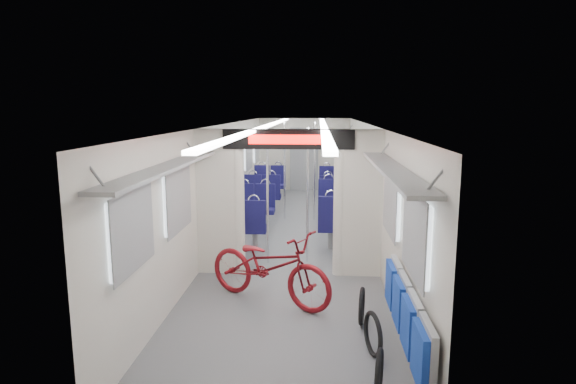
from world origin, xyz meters
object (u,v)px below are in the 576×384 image
object	(u,v)px
stanchion_far_left	(285,171)
stanchion_near_right	(308,196)
bike_hoop_b	(373,336)
seat_bay_far_left	(266,186)
bicycle	(269,266)
seat_bay_near_right	(341,209)
bike_hoop_a	(379,377)
stanchion_near_left	(268,197)
bike_hoop_c	(362,308)
seat_bay_far_right	(336,187)
stanchion_far_right	(314,172)
flip_bench	(406,314)
seat_bay_near_left	(249,212)

from	to	relation	value
stanchion_far_left	stanchion_near_right	bearing A→B (deg)	-79.15
bike_hoop_b	stanchion_near_right	distance (m)	3.39
seat_bay_far_left	bicycle	bearing A→B (deg)	-83.51
bike_hoop_b	seat_bay_far_left	bearing A→B (deg)	104.12
seat_bay_near_right	seat_bay_far_left	bearing A→B (deg)	121.69
seat_bay_near_right	stanchion_far_left	bearing A→B (deg)	130.46
bike_hoop_a	seat_bay_far_left	world-z (taller)	seat_bay_far_left
bicycle	stanchion_near_left	distance (m)	1.81
bicycle	bike_hoop_c	distance (m)	1.38
bicycle	bike_hoop_b	size ratio (longest dim) A/B	3.93
seat_bay_far_right	seat_bay_near_right	bearing A→B (deg)	-90.00
bike_hoop_a	stanchion_far_left	world-z (taller)	stanchion_far_left
bicycle	bike_hoop_a	distance (m)	2.50
bike_hoop_c	seat_bay_far_right	size ratio (longest dim) A/B	0.23
bicycle	stanchion_far_right	size ratio (longest dim) A/B	0.84
seat_bay_near_right	bicycle	bearing A→B (deg)	-107.77
seat_bay_near_right	stanchion_far_left	size ratio (longest dim) A/B	0.97
stanchion_far_left	stanchion_far_right	bearing A→B (deg)	-5.14
flip_bench	stanchion_far_left	xyz separation A→B (m)	(-1.69, 6.61, 0.57)
seat_bay_near_right	stanchion_far_right	world-z (taller)	stanchion_far_right
flip_bench	bicycle	bearing A→B (deg)	133.88
bicycle	bike_hoop_b	distance (m)	1.88
bike_hoop_c	seat_bay_near_right	xyz separation A→B (m)	(-0.07, 4.14, 0.36)
flip_bench	seat_bay_near_left	world-z (taller)	seat_bay_near_left
bike_hoop_a	flip_bench	bearing A→B (deg)	59.46
bike_hoop_c	bike_hoop_b	bearing A→B (deg)	-86.07
bike_hoop_a	stanchion_near_right	size ratio (longest dim) A/B	0.21
bike_hoop_a	stanchion_near_right	world-z (taller)	stanchion_near_right
seat_bay_far_left	seat_bay_far_right	distance (m)	1.87
stanchion_near_left	stanchion_near_right	distance (m)	0.68
bike_hoop_b	flip_bench	bearing A→B (deg)	-37.04
bicycle	stanchion_far_left	distance (m)	5.04
stanchion_far_left	stanchion_far_right	distance (m)	0.71
bike_hoop_a	bike_hoop_c	world-z (taller)	bike_hoop_a
seat_bay_near_left	stanchion_near_right	bearing A→B (deg)	-49.75
seat_bay_near_right	stanchion_near_left	bearing A→B (deg)	-125.74
bike_hoop_c	stanchion_near_left	bearing A→B (deg)	121.15
bike_hoop_b	seat_bay_far_right	world-z (taller)	seat_bay_far_right
flip_bench	bike_hoop_a	size ratio (longest dim) A/B	4.53
bike_hoop_a	stanchion_near_left	size ratio (longest dim) A/B	0.21
bicycle	seat_bay_far_left	bearing A→B (deg)	35.65
stanchion_near_right	flip_bench	bearing A→B (deg)	-72.45
seat_bay_near_right	seat_bay_far_left	xyz separation A→B (m)	(-1.87, 3.03, -0.02)
bike_hoop_b	stanchion_near_right	size ratio (longest dim) A/B	0.21
seat_bay_near_left	seat_bay_far_left	bearing A→B (deg)	90.00
seat_bay_far_right	stanchion_near_left	bearing A→B (deg)	-105.09
bike_hoop_c	stanchion_far_left	bearing A→B (deg)	103.40
stanchion_near_left	seat_bay_far_left	bearing A→B (deg)	96.45
stanchion_near_right	bicycle	bearing A→B (deg)	-104.81
bike_hoop_c	stanchion_far_right	size ratio (longest dim) A/B	0.20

